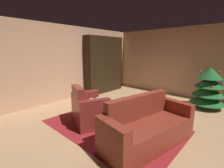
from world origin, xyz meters
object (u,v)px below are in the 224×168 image
Objects in this scene: bookshelf_unit at (106,66)px; coffee_table at (116,110)px; book_stack_on_table at (114,104)px; decorated_tree at (208,88)px; couch_red at (147,128)px; armchair_red at (89,110)px; bottle_on_table at (123,103)px.

bookshelf_unit is 3.61× the size of coffee_table.
coffee_table is 2.72× the size of book_stack_on_table.
bookshelf_unit reaches higher than decorated_tree.
couch_red reaches higher than book_stack_on_table.
couch_red is 2.94m from decorated_tree.
decorated_tree is (1.82, 3.10, 0.30)m from armchair_red.
couch_red reaches higher than coffee_table.
couch_red reaches higher than bottle_on_table.
bottle_on_table reaches higher than coffee_table.
bookshelf_unit is at bearing 145.25° from couch_red.
couch_red is 0.81m from bottle_on_table.
couch_red is at bearing -97.18° from decorated_tree.
bookshelf_unit reaches higher than book_stack_on_table.
book_stack_on_table is at bearing -179.42° from coffee_table.
couch_red is at bearing -5.81° from coffee_table.
bottle_on_table is at bearing 41.13° from book_stack_on_table.
bookshelf_unit is at bearing 141.05° from bottle_on_table.
armchair_red is at bearing -120.40° from decorated_tree.
couch_red is at bearing -5.48° from book_stack_on_table.
decorated_tree is at bearing 59.60° from armchair_red.
decorated_tree reaches higher than bottle_on_table.
bookshelf_unit is 9.57× the size of bottle_on_table.
coffee_table is (-0.85, 0.09, 0.11)m from couch_red.
coffee_table is at bearing 174.19° from couch_red.
decorated_tree reaches higher than armchair_red.
armchair_red is 3.61m from decorated_tree.
armchair_red is 1.47m from couch_red.
armchair_red is 1.80× the size of coffee_table.
armchair_red is at bearing -152.76° from book_stack_on_table.
armchair_red is 4.90× the size of book_stack_on_table.
bookshelf_unit is 3.31m from book_stack_on_table.
book_stack_on_table is 0.21m from bottle_on_table.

